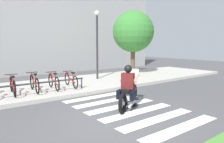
{
  "coord_description": "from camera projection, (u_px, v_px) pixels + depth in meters",
  "views": [
    {
      "loc": [
        -3.29,
        -4.58,
        2.09
      ],
      "look_at": [
        2.39,
        2.93,
        0.89
      ],
      "focal_mm": 33.65,
      "sensor_mm": 36.0,
      "label": 1
    }
  ],
  "objects": [
    {
      "name": "crosswalk_stripe_0",
      "position": [
        182.0,
        128.0,
        5.3
      ],
      "size": [
        2.8,
        0.4,
        0.01
      ],
      "primitive_type": "cube",
      "color": "white",
      "rests_on": "ground"
    },
    {
      "name": "rider",
      "position": [
        128.0,
        83.0,
        6.95
      ],
      "size": [
        0.77,
        0.73,
        1.44
      ],
      "color": "#591919",
      "rests_on": "ground"
    },
    {
      "name": "crosswalk_stripe_4",
      "position": [
        108.0,
        101.0,
        7.83
      ],
      "size": [
        2.8,
        0.4,
        0.01
      ],
      "primitive_type": "cube",
      "color": "white",
      "rests_on": "ground"
    },
    {
      "name": "sidewalk",
      "position": [
        44.0,
        88.0,
        9.84
      ],
      "size": [
        24.0,
        4.4,
        0.15
      ],
      "primitive_type": "cube",
      "color": "#B7B2A8",
      "rests_on": "ground"
    },
    {
      "name": "bike_rack",
      "position": [
        39.0,
        84.0,
        8.23
      ],
      "size": [
        3.91,
        0.07,
        0.49
      ],
      "color": "#333338",
      "rests_on": "sidewalk"
    },
    {
      "name": "crosswalk_stripe_3",
      "position": [
        121.0,
        106.0,
        7.2
      ],
      "size": [
        2.8,
        0.4,
        0.01
      ],
      "primitive_type": "cube",
      "color": "white",
      "rests_on": "ground"
    },
    {
      "name": "street_lamp",
      "position": [
        97.0,
        39.0,
        11.8
      ],
      "size": [
        0.28,
        0.28,
        3.97
      ],
      "color": "#2D2D33",
      "rests_on": "ground"
    },
    {
      "name": "tree_near_rack",
      "position": [
        133.0,
        32.0,
        13.91
      ],
      "size": [
        2.74,
        2.74,
        4.33
      ],
      "color": "brown",
      "rests_on": "ground"
    },
    {
      "name": "crosswalk_stripe_1",
      "position": [
        158.0,
        119.0,
        5.93
      ],
      "size": [
        2.8,
        0.4,
        0.01
      ],
      "primitive_type": "cube",
      "color": "white",
      "rests_on": "ground"
    },
    {
      "name": "motorcycle",
      "position": [
        129.0,
        93.0,
        7.06
      ],
      "size": [
        1.84,
        1.29,
        1.23
      ],
      "color": "black",
      "rests_on": "ground"
    },
    {
      "name": "building_backdrop",
      "position": [
        11.0,
        6.0,
        13.77
      ],
      "size": [
        24.0,
        1.2,
        9.29
      ],
      "primitive_type": "cube",
      "color": "#A0A0A0",
      "rests_on": "ground"
    },
    {
      "name": "crosswalk_stripe_5",
      "position": [
        96.0,
        97.0,
        8.46
      ],
      "size": [
        2.8,
        0.4,
        0.01
      ],
      "primitive_type": "cube",
      "color": "white",
      "rests_on": "ground"
    },
    {
      "name": "bicycle_3",
      "position": [
        54.0,
        81.0,
        9.18
      ],
      "size": [
        0.48,
        1.61,
        0.75
      ],
      "color": "black",
      "rests_on": "sidewalk"
    },
    {
      "name": "bicycle_1",
      "position": [
        13.0,
        86.0,
        8.19
      ],
      "size": [
        0.48,
        1.71,
        0.77
      ],
      "color": "black",
      "rests_on": "sidewalk"
    },
    {
      "name": "bicycle_2",
      "position": [
        34.0,
        83.0,
        8.68
      ],
      "size": [
        0.48,
        1.71,
        0.79
      ],
      "color": "black",
      "rests_on": "sidewalk"
    },
    {
      "name": "ground_plane",
      "position": [
        107.0,
        120.0,
        5.86
      ],
      "size": [
        48.0,
        48.0,
        0.0
      ],
      "primitive_type": "plane",
      "color": "#4C4C4F"
    },
    {
      "name": "crosswalk_stripe_2",
      "position": [
        138.0,
        112.0,
        6.57
      ],
      "size": [
        2.8,
        0.4,
        0.01
      ],
      "primitive_type": "cube",
      "color": "white",
      "rests_on": "ground"
    },
    {
      "name": "bicycle_4",
      "position": [
        71.0,
        80.0,
        9.68
      ],
      "size": [
        0.48,
        1.65,
        0.72
      ],
      "color": "black",
      "rests_on": "sidewalk"
    }
  ]
}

